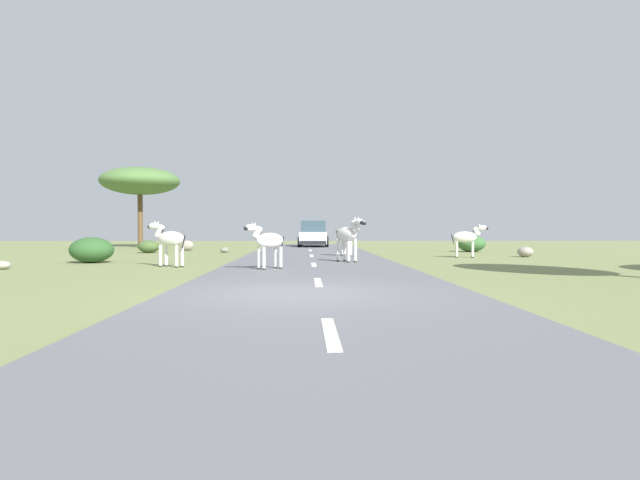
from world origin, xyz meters
TOP-DOWN VIEW (x-y plane):
  - ground_plane at (0.00, 0.00)m, footprint 90.00×90.00m
  - road at (0.45, 0.00)m, footprint 6.00×64.00m
  - lane_markings at (0.45, -1.00)m, footprint 0.16×56.00m
  - zebra_0 at (1.72, 9.40)m, footprint 1.05×1.62m
  - zebra_1 at (-4.34, 7.72)m, footprint 1.49×1.00m
  - zebra_2 at (7.21, 13.12)m, footprint 1.54×0.64m
  - zebra_3 at (-0.97, 6.05)m, footprint 1.25×1.14m
  - zebra_4 at (2.07, 13.66)m, footprint 1.38×1.42m
  - car_0 at (0.73, 26.69)m, footprint 2.13×4.39m
  - tree_3 at (-10.80, 26.09)m, footprint 5.17×5.17m
  - bush_0 at (-7.78, 10.04)m, footprint 1.59×1.43m
  - bush_1 at (-7.98, 18.14)m, footprint 1.10×0.99m
  - bush_2 at (9.22, 18.95)m, footprint 1.52×1.37m
  - rock_0 at (-9.27, 6.80)m, footprint 0.50×0.41m
  - rock_1 at (-4.07, 18.20)m, footprint 0.45×0.34m
  - rock_2 at (9.99, 13.60)m, footprint 0.67×0.73m
  - rock_3 at (-6.62, 20.97)m, footprint 0.79×0.56m

SIDE VIEW (x-z plane):
  - ground_plane at x=0.00m, z-range 0.00..0.00m
  - road at x=0.45m, z-range 0.00..0.05m
  - lane_markings at x=0.45m, z-range 0.05..0.06m
  - rock_0 at x=-9.27m, z-range 0.00..0.27m
  - rock_1 at x=-4.07m, z-range 0.00..0.29m
  - rock_2 at x=9.99m, z-range 0.00..0.46m
  - rock_3 at x=-6.62m, z-range 0.00..0.59m
  - bush_1 at x=-7.98m, z-range 0.00..0.66m
  - bush_2 at x=9.22m, z-range 0.00..0.91m
  - bush_0 at x=-7.78m, z-range 0.00..0.95m
  - car_0 at x=0.73m, z-range -0.02..1.72m
  - zebra_2 at x=7.21m, z-range 0.14..1.62m
  - zebra_3 at x=-0.97m, z-range 0.19..1.60m
  - zebra_1 at x=-4.34m, z-range 0.15..1.68m
  - zebra_0 at x=1.72m, z-range 0.21..1.86m
  - zebra_4 at x=2.07m, z-range 0.21..1.87m
  - tree_3 at x=-10.80m, z-range 1.74..7.06m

